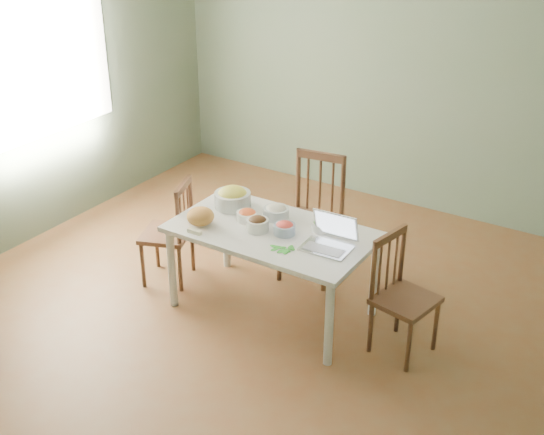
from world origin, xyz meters
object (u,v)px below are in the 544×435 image
Objects in this scene: dining_table at (272,271)px; bread_boule at (200,216)px; laptop at (326,235)px; chair_far at (311,220)px; bowl_squash at (233,197)px; chair_left at (166,231)px; chair_right at (406,298)px.

bread_boule reaches higher than dining_table.
chair_far is at bearing 124.30° from laptop.
bowl_squash is 0.84× the size of laptop.
chair_left is 0.59m from bread_boule.
chair_far is 5.00× the size of bread_boule.
dining_table is 1.68× the size of chair_right.
bread_boule is at bearing -128.21° from chair_far.
laptop reaches higher than bowl_squash.
chair_right is 1.55m from bowl_squash.
laptop is at bearing -12.55° from bowl_squash.
bowl_squash is at bearing 97.26° from chair_right.
laptop is (0.96, 0.16, 0.05)m from bread_boule.
dining_table is 0.67m from bread_boule.
chair_right reaches higher than dining_table.
laptop reaches higher than dining_table.
bowl_squash reaches higher than dining_table.
bread_boule is 0.37m from bowl_squash.
bowl_squash is (0.03, 0.37, 0.01)m from bread_boule.
chair_far is (-0.02, 0.60, 0.17)m from dining_table.
bowl_squash is at bearing 93.99° from chair_left.
chair_left reaches higher than bread_boule.
bread_boule is (0.47, -0.14, 0.32)m from chair_left.
chair_right is at bearing -4.11° from bowl_squash.
bread_boule is at bearing -94.03° from bowl_squash.
chair_right reaches higher than chair_left.
laptop is (0.48, -0.65, 0.29)m from chair_far.
dining_table is 4.40× the size of laptop.
chair_left is (-0.96, -0.07, 0.09)m from dining_table.
bread_boule is at bearing 52.47° from chair_left.
chair_right is 0.69m from laptop.
dining_table is 0.97m from chair_left.
laptop is at bearing 69.95° from chair_left.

